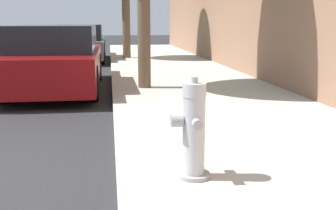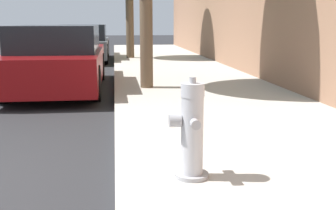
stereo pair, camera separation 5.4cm
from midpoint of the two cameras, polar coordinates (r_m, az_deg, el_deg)
name	(u,v)px [view 2 (the right image)]	position (r m, az deg, el deg)	size (l,w,h in m)	color
sidewalk_slab	(300,174)	(4.01, 17.76, -8.91)	(3.29, 40.00, 0.13)	#B7B2A8
fire_hydrant	(191,132)	(3.47, 3.65, -3.68)	(0.33, 0.35, 0.85)	#97979C
parked_car_near	(59,59)	(8.98, -14.38, 6.07)	(1.76, 4.51, 1.33)	maroon
parked_car_mid	(84,43)	(15.58, -11.22, 8.22)	(1.74, 4.47, 1.29)	#4C5156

